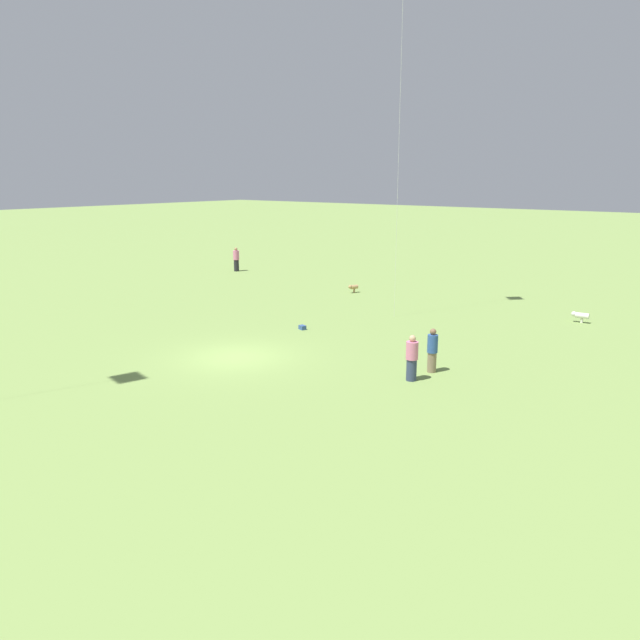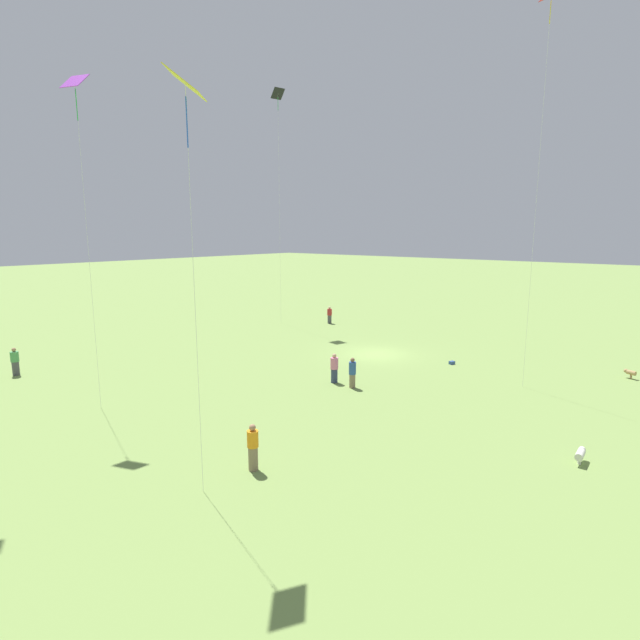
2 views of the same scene
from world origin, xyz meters
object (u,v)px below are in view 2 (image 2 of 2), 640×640
object	(u,v)px
kite_4	(550,22)
dog_0	(580,454)
person_3	(334,368)
person_4	(352,373)
person_2	(15,362)
kite_0	(76,96)
person_1	(253,448)
picnic_bag_0	(452,363)
person_5	(330,315)
dog_1	(630,372)
kite_5	(278,106)
kite_1	(186,96)

from	to	relation	value
kite_4	dog_0	xyz separation A→B (m)	(-4.63, 8.10, -18.20)
person_3	person_4	distance (m)	1.35
person_2	kite_4	size ratio (longest dim) A/B	0.08
kite_0	person_1	bearing A→B (deg)	26.02
person_4	person_2	bearing A→B (deg)	-143.73
person_4	picnic_bag_0	bearing A→B (deg)	79.11
person_3	dog_0	distance (m)	13.40
person_4	picnic_bag_0	world-z (taller)	person_4
person_5	kite_4	xyz separation A→B (m)	(-20.28, 8.44, 17.78)
person_2	kite_0	distance (m)	16.46
person_3	person_5	size ratio (longest dim) A/B	1.05
person_5	kite_4	bearing A→B (deg)	-176.69
person_1	person_2	bearing A→B (deg)	104.14
person_1	dog_0	size ratio (longest dim) A/B	2.02
dog_0	dog_1	world-z (taller)	dog_0
person_1	kite_4	size ratio (longest dim) A/B	0.09
kite_5	person_5	bearing A→B (deg)	-173.25
person_2	person_1	bearing A→B (deg)	-151.76
person_2	picnic_bag_0	world-z (taller)	person_2
person_4	dog_1	bearing A→B (deg)	49.24
kite_4	dog_1	xyz separation A→B (m)	(-4.31, -5.66, -18.21)
person_4	person_5	bearing A→B (deg)	135.79
person_1	dog_0	bearing A→B (deg)	-35.94
person_1	person_3	world-z (taller)	person_1
person_5	kite_4	size ratio (longest dim) A/B	0.08
person_2	dog_1	world-z (taller)	person_2
person_1	kite_4	bearing A→B (deg)	-2.96
picnic_bag_0	person_5	bearing A→B (deg)	-22.87
person_2	person_5	world-z (taller)	person_2
person_1	kite_1	size ratio (longest dim) A/B	0.13
kite_1	person_4	bearing A→B (deg)	18.44
person_4	person_5	xyz separation A→B (m)	(13.03, -14.50, -0.05)
kite_4	dog_1	size ratio (longest dim) A/B	29.29
person_1	dog_1	xyz separation A→B (m)	(-8.68, -21.83, -0.50)
dog_0	picnic_bag_0	bearing A→B (deg)	130.50
dog_1	person_5	bearing A→B (deg)	102.76
person_2	kite_0	xyz separation A→B (m)	(-9.39, -0.41, 13.52)
kite_0	kite_5	size ratio (longest dim) A/B	0.74
person_3	kite_0	xyz separation A→B (m)	(6.28, 10.51, 13.51)
person_4	kite_1	world-z (taller)	kite_1
person_1	person_2	distance (m)	19.90
person_5	dog_1	xyz separation A→B (m)	(-24.59, 2.78, -0.42)
dog_0	dog_1	bearing A→B (deg)	87.98
person_1	person_3	distance (m)	11.06
person_5	kite_0	bearing A→B (deg)	128.16
person_4	person_5	world-z (taller)	person_4
dog_1	person_4	bearing A→B (deg)	154.60
kite_0	person_3	bearing A→B (deg)	83.61
kite_0	kite_4	xyz separation A→B (m)	(-14.87, -16.45, 4.23)
person_2	kite_0	size ratio (longest dim) A/B	0.11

